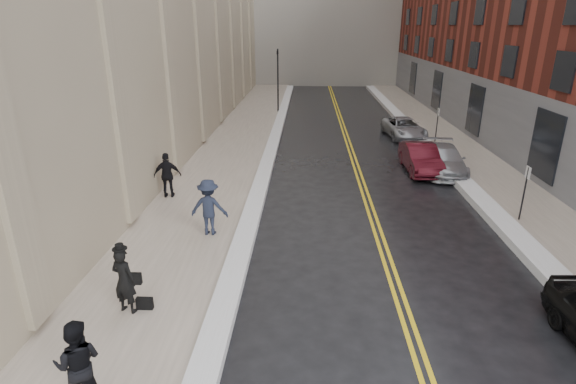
# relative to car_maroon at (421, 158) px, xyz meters

# --- Properties ---
(ground) EXTENTS (160.00, 160.00, 0.00)m
(ground) POSITION_rel_car_maroon_xyz_m (-5.64, -14.30, -0.69)
(ground) COLOR black
(ground) RESTS_ON ground
(sidewalk_left) EXTENTS (4.00, 64.00, 0.15)m
(sidewalk_left) POSITION_rel_car_maroon_xyz_m (-10.14, 1.70, -0.62)
(sidewalk_left) COLOR gray
(sidewalk_left) RESTS_ON ground
(sidewalk_right) EXTENTS (3.00, 64.00, 0.15)m
(sidewalk_right) POSITION_rel_car_maroon_xyz_m (3.36, 1.70, -0.62)
(sidewalk_right) COLOR gray
(sidewalk_right) RESTS_ON ground
(lane_stripe_a) EXTENTS (0.12, 64.00, 0.01)m
(lane_stripe_a) POSITION_rel_car_maroon_xyz_m (-3.26, 1.70, -0.69)
(lane_stripe_a) COLOR gold
(lane_stripe_a) RESTS_ON ground
(lane_stripe_b) EXTENTS (0.12, 64.00, 0.01)m
(lane_stripe_b) POSITION_rel_car_maroon_xyz_m (-3.02, 1.70, -0.69)
(lane_stripe_b) COLOR gold
(lane_stripe_b) RESTS_ON ground
(snow_ridge_left) EXTENTS (0.70, 60.80, 0.26)m
(snow_ridge_left) POSITION_rel_car_maroon_xyz_m (-7.84, 1.70, -0.56)
(snow_ridge_left) COLOR white
(snow_ridge_left) RESTS_ON ground
(snow_ridge_right) EXTENTS (0.85, 60.80, 0.30)m
(snow_ridge_right) POSITION_rel_car_maroon_xyz_m (1.51, 1.70, -0.54)
(snow_ridge_right) COLOR white
(snow_ridge_right) RESTS_ON ground
(traffic_signal) EXTENTS (0.18, 0.15, 5.20)m
(traffic_signal) POSITION_rel_car_maroon_xyz_m (-8.24, 15.70, 2.39)
(traffic_signal) COLOR black
(traffic_signal) RESTS_ON ground
(parking_sign_near) EXTENTS (0.06, 0.35, 2.23)m
(parking_sign_near) POSITION_rel_car_maroon_xyz_m (2.26, -6.30, 0.66)
(parking_sign_near) COLOR black
(parking_sign_near) RESTS_ON ground
(parking_sign_far) EXTENTS (0.06, 0.35, 2.23)m
(parking_sign_far) POSITION_rel_car_maroon_xyz_m (2.26, 5.70, 0.66)
(parking_sign_far) COLOR black
(parking_sign_far) RESTS_ON ground
(car_maroon) EXTENTS (1.50, 4.21, 1.38)m
(car_maroon) POSITION_rel_car_maroon_xyz_m (0.00, 0.00, 0.00)
(car_maroon) COLOR #450C15
(car_maroon) RESTS_ON ground
(car_silver_near) EXTENTS (2.30, 4.72, 1.32)m
(car_silver_near) POSITION_rel_car_maroon_xyz_m (1.13, -0.11, -0.03)
(car_silver_near) COLOR #A4A6AB
(car_silver_near) RESTS_ON ground
(car_silver_far) EXTENTS (2.59, 4.78, 1.27)m
(car_silver_far) POSITION_rel_car_maroon_xyz_m (0.62, 7.38, -0.06)
(car_silver_far) COLOR #A3A4AB
(car_silver_far) RESTS_ON ground
(pedestrian_main) EXTENTS (0.74, 0.59, 1.77)m
(pedestrian_main) POSITION_rel_car_maroon_xyz_m (-10.25, -12.60, 0.34)
(pedestrian_main) COLOR black
(pedestrian_main) RESTS_ON sidewalk_left
(pedestrian_a) EXTENTS (1.02, 0.86, 1.84)m
(pedestrian_a) POSITION_rel_car_maroon_xyz_m (-9.96, -15.55, 0.38)
(pedestrian_a) COLOR black
(pedestrian_a) RESTS_ON sidewalk_left
(pedestrian_b) EXTENTS (1.32, 0.80, 1.99)m
(pedestrian_b) POSITION_rel_car_maroon_xyz_m (-9.08, -8.01, 0.45)
(pedestrian_b) COLOR #1C2233
(pedestrian_b) RESTS_ON sidewalk_left
(pedestrian_c) EXTENTS (1.18, 0.63, 1.91)m
(pedestrian_c) POSITION_rel_car_maroon_xyz_m (-11.56, -4.51, 0.41)
(pedestrian_c) COLOR black
(pedestrian_c) RESTS_ON sidewalk_left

